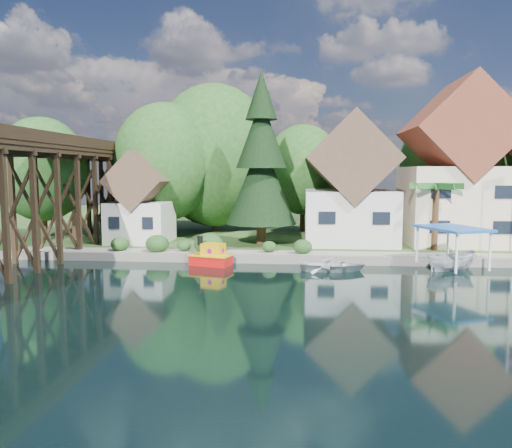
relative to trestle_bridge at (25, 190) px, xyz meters
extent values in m
plane|color=black|center=(16.00, -5.17, -5.35)|extent=(140.00, 140.00, 0.00)
cube|color=#27471C|center=(16.00, 28.83, -5.10)|extent=(140.00, 52.00, 0.50)
cube|color=slate|center=(20.00, 2.83, -5.04)|extent=(60.00, 0.40, 0.62)
cube|color=gray|center=(22.00, 4.13, -4.82)|extent=(50.00, 2.60, 0.06)
cube|color=black|center=(0.00, -1.97, -1.35)|extent=(4.00, 0.36, 8.00)
cube|color=black|center=(0.00, 1.23, -1.35)|extent=(4.00, 0.36, 8.00)
cube|color=black|center=(0.00, 4.43, -1.35)|extent=(4.00, 0.36, 8.00)
cube|color=black|center=(0.00, 7.63, -1.35)|extent=(4.00, 0.36, 8.00)
cube|color=black|center=(0.00, 10.83, -1.35)|extent=(4.00, 0.36, 8.00)
cube|color=black|center=(0.00, 14.03, -1.35)|extent=(4.00, 0.36, 8.00)
cube|color=black|center=(0.00, 17.23, -1.35)|extent=(4.00, 0.36, 8.00)
cube|color=black|center=(0.00, 20.43, -1.35)|extent=(4.00, 0.36, 8.00)
cube|color=black|center=(-1.75, 0.83, 2.70)|extent=(0.35, 44.00, 0.35)
cube|color=black|center=(1.75, 0.83, 2.70)|extent=(0.35, 44.00, 0.35)
cube|color=black|center=(0.00, 0.83, 3.00)|extent=(4.00, 44.00, 0.30)
cube|color=black|center=(-2.00, 0.83, 3.55)|extent=(0.12, 44.00, 0.80)
cube|color=black|center=(2.00, 0.83, 3.55)|extent=(0.12, 44.00, 0.80)
cube|color=silver|center=(23.00, 10.83, -2.60)|extent=(7.50, 8.00, 4.50)
cube|color=#4E392A|center=(23.00, 10.83, 2.35)|extent=(7.64, 8.64, 7.64)
cube|color=black|center=(20.90, 6.79, -2.37)|extent=(1.35, 0.08, 1.00)
cube|color=black|center=(25.10, 6.79, -2.37)|extent=(1.35, 0.08, 1.00)
cube|color=beige|center=(32.00, 11.33, -1.60)|extent=(8.50, 8.50, 6.50)
cube|color=maroon|center=(32.00, 11.33, 4.71)|extent=(8.65, 9.18, 8.65)
cube|color=black|center=(29.62, 7.04, -1.27)|extent=(1.53, 0.08, 1.00)
cube|color=black|center=(34.38, 7.04, -1.27)|extent=(1.53, 0.08, 1.00)
cube|color=silver|center=(5.00, 9.33, -3.10)|extent=(5.00, 5.00, 3.50)
cube|color=#4E392A|center=(5.00, 9.33, 0.45)|extent=(5.09, 5.40, 5.09)
cube|color=black|center=(3.60, 6.79, -2.92)|extent=(0.90, 0.08, 1.00)
cube|color=black|center=(6.40, 6.79, -2.92)|extent=(0.90, 0.08, 1.00)
cylinder|color=#382314|center=(6.00, 13.83, -2.60)|extent=(0.50, 0.50, 4.50)
ellipsoid|color=#1E4619|center=(6.00, 13.83, 2.15)|extent=(4.40, 4.40, 5.06)
cylinder|color=#382314|center=(10.00, 17.83, -2.37)|extent=(0.50, 0.50, 4.95)
ellipsoid|color=#1E4619|center=(10.00, 17.83, 2.85)|extent=(5.00, 5.00, 5.75)
cylinder|color=#382314|center=(19.00, 18.83, -2.82)|extent=(0.50, 0.50, 4.05)
ellipsoid|color=#1E4619|center=(19.00, 18.83, 1.45)|extent=(4.00, 4.00, 4.60)
cylinder|color=#382314|center=(34.00, 18.83, -2.60)|extent=(0.50, 0.50, 4.50)
ellipsoid|color=#1E4619|center=(34.00, 18.83, 2.15)|extent=(4.60, 4.60, 5.29)
cylinder|color=#382314|center=(-4.00, 9.83, -2.82)|extent=(0.50, 0.50, 4.05)
ellipsoid|color=#1E4619|center=(-4.00, 9.83, 1.45)|extent=(4.00, 4.00, 4.60)
ellipsoid|color=#1A4117|center=(8.00, 4.03, -4.08)|extent=(1.98, 1.98, 1.53)
ellipsoid|color=#1A4117|center=(10.00, 4.33, -4.25)|extent=(1.54, 1.54, 1.19)
ellipsoid|color=#1A4117|center=(12.00, 3.83, -4.00)|extent=(2.20, 2.20, 1.70)
ellipsoid|color=#1A4117|center=(5.00, 4.23, -4.17)|extent=(1.76, 1.76, 1.36)
ellipsoid|color=#1A4117|center=(16.50, 4.43, -4.25)|extent=(1.54, 1.54, 1.19)
ellipsoid|color=#1A4117|center=(19.00, 4.13, -4.17)|extent=(1.76, 1.76, 1.36)
cylinder|color=#382314|center=(15.54, 8.87, -3.53)|extent=(0.79, 0.79, 2.64)
cone|color=black|center=(15.54, 8.87, 0.44)|extent=(5.82, 5.82, 7.05)
cone|color=black|center=(15.54, 8.87, 4.40)|extent=(4.23, 4.23, 5.73)
cone|color=black|center=(15.54, 8.87, 7.49)|extent=(2.64, 2.64, 3.96)
cylinder|color=#382314|center=(29.24, 7.00, -2.45)|extent=(0.48, 0.48, 4.79)
ellipsoid|color=#1C511B|center=(29.24, 7.00, 0.16)|extent=(4.68, 4.68, 1.09)
cube|color=red|center=(12.54, 1.75, -5.02)|extent=(3.09, 2.21, 0.74)
cube|color=#E6AD0C|center=(12.54, 1.75, -4.63)|extent=(3.21, 2.33, 0.09)
cube|color=#E6AD0C|center=(12.72, 1.69, -4.24)|extent=(1.74, 1.49, 0.93)
cylinder|color=black|center=(11.74, 1.98, -3.63)|extent=(0.41, 0.41, 0.65)
cylinder|color=#9B0B6E|center=(12.56, 1.14, -4.24)|extent=(0.34, 0.17, 0.33)
cylinder|color=#9B0B6E|center=(12.88, 2.25, -4.24)|extent=(0.34, 0.17, 0.33)
cylinder|color=#9B0B6E|center=(13.43, 1.48, -4.24)|extent=(0.17, 0.34, 0.33)
imported|color=silver|center=(21.00, 0.63, -4.90)|extent=(4.43, 3.20, 0.91)
imported|color=silver|center=(28.90, 1.29, -4.64)|extent=(3.94, 2.72, 1.43)
cube|color=#1B59B3|center=(28.90, 1.29, -2.49)|extent=(4.68, 5.43, 0.17)
cylinder|color=white|center=(30.87, -0.04, -3.78)|extent=(0.17, 0.17, 2.57)
cylinder|color=white|center=(29.30, 3.64, -3.78)|extent=(0.17, 0.17, 2.57)
cylinder|color=white|center=(28.50, -1.05, -3.78)|extent=(0.17, 0.17, 2.57)
cylinder|color=white|center=(26.94, 2.63, -3.78)|extent=(0.17, 0.17, 2.57)
camera|label=1|loc=(18.90, -32.60, 1.25)|focal=35.00mm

